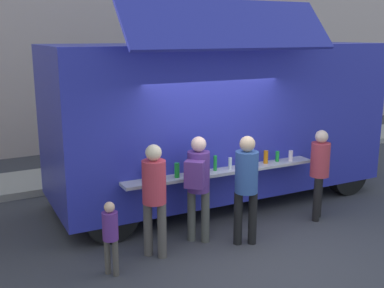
{
  "coord_description": "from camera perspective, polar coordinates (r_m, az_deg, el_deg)",
  "views": [
    {
      "loc": [
        -3.94,
        -5.54,
        3.25
      ],
      "look_at": [
        -0.01,
        1.76,
        1.3
      ],
      "focal_mm": 43.91,
      "sensor_mm": 36.0,
      "label": 1
    }
  ],
  "objects": [
    {
      "name": "food_truck_main",
      "position": [
        9.15,
        3.31,
        3.29
      ],
      "size": [
        6.5,
        3.05,
        3.78
      ],
      "rotation": [
        0.0,
        0.0,
        -0.02
      ],
      "color": "#292FA2",
      "rests_on": "ground"
    },
    {
      "name": "customer_mid_with_backpack",
      "position": [
        7.3,
        0.72,
        -4.28
      ],
      "size": [
        0.52,
        0.54,
        1.72
      ],
      "rotation": [
        0.0,
        0.0,
        0.84
      ],
      "color": "#484842",
      "rests_on": "ground"
    },
    {
      "name": "trash_bin",
      "position": [
        13.87,
        14.13,
        1.39
      ],
      "size": [
        0.6,
        0.6,
        1.0
      ],
      "primitive_type": "cylinder",
      "color": "#2C633A",
      "rests_on": "ground"
    },
    {
      "name": "customer_extra_browsing",
      "position": [
        8.55,
        15.25,
        -2.68
      ],
      "size": [
        0.33,
        0.33,
        1.63
      ],
      "rotation": [
        0.0,
        0.0,
        2.25
      ],
      "color": "black",
      "rests_on": "ground"
    },
    {
      "name": "child_near_queue",
      "position": [
        6.56,
        -9.88,
        -10.45
      ],
      "size": [
        0.22,
        0.22,
        1.06
      ],
      "rotation": [
        0.0,
        0.0,
        0.6
      ],
      "color": "#4E473F",
      "rests_on": "ground"
    },
    {
      "name": "customer_front_ordering",
      "position": [
        7.29,
        6.62,
        -4.45
      ],
      "size": [
        0.36,
        0.36,
        1.75
      ],
      "rotation": [
        0.0,
        0.0,
        1.14
      ],
      "color": "black",
      "rests_on": "ground"
    },
    {
      "name": "customer_rear_waiting",
      "position": [
        6.86,
        -4.61,
        -5.7
      ],
      "size": [
        0.35,
        0.35,
        1.72
      ],
      "rotation": [
        0.0,
        0.0,
        0.73
      ],
      "color": "#504A44",
      "rests_on": "ground"
    },
    {
      "name": "building_behind",
      "position": [
        14.33,
        -22.15,
        15.63
      ],
      "size": [
        32.0,
        2.4,
        8.17
      ],
      "primitive_type": "cube",
      "color": "#C2ACA2",
      "rests_on": "ground"
    },
    {
      "name": "ground_plane",
      "position": [
        7.53,
        6.6,
        -12.41
      ],
      "size": [
        60.0,
        60.0,
        0.0
      ],
      "primitive_type": "plane",
      "color": "#38383D"
    }
  ]
}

